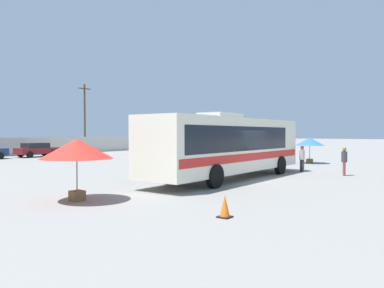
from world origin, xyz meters
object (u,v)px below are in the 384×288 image
Objects in this scene: coach_bus_cream_red at (228,144)px; passenger_waiting_on_apron at (344,160)px; vendor_umbrella_secondary_blue at (310,142)px; parked_car_third_maroon at (37,149)px; vendor_umbrella_near_gate_red at (77,149)px; traffic_cone_on_apron at (225,207)px; utility_pole_far at (85,116)px; attendant_by_bus_door at (302,157)px.

coach_bus_cream_red reaches higher than passenger_waiting_on_apron.
vendor_umbrella_secondary_blue is 26.24m from parked_car_third_maroon.
passenger_waiting_on_apron is 29.37m from parked_car_third_maroon.
vendor_umbrella_near_gate_red is (-13.81, 5.23, 0.90)m from passenger_waiting_on_apron.
vendor_umbrella_secondary_blue is at bearing -70.70° from parked_car_third_maroon.
vendor_umbrella_secondary_blue reaches higher than traffic_cone_on_apron.
utility_pole_far is (14.03, 30.85, 2.81)m from coach_bus_cream_red.
utility_pole_far reaches higher than traffic_cone_on_apron.
utility_pole_far reaches higher than attendant_by_bus_door.
parked_car_third_maroon is at bearing 92.71° from passenger_waiting_on_apron.
parked_car_third_maroon is (-8.67, 24.75, -0.93)m from vendor_umbrella_secondary_blue.
attendant_by_bus_door and passenger_waiting_on_apron have the same top height.
passenger_waiting_on_apron reaches higher than traffic_cone_on_apron.
vendor_umbrella_secondary_blue is (7.28, 4.59, 0.78)m from passenger_waiting_on_apron.
attendant_by_bus_door reaches higher than traffic_cone_on_apron.
vendor_umbrella_near_gate_red is 21.10m from vendor_umbrella_secondary_blue.
attendant_by_bus_door is 2.68m from passenger_waiting_on_apron.
vendor_umbrella_near_gate_red is 27.13m from parked_car_third_maroon.
vendor_umbrella_secondary_blue is at bearing -92.77° from utility_pole_far.
parked_car_third_maroon is at bearing 81.17° from coach_bus_cream_red.
vendor_umbrella_secondary_blue is 30.78m from utility_pole_far.
vendor_umbrella_secondary_blue reaches higher than attendant_by_bus_door.
utility_pole_far reaches higher than coach_bus_cream_red.
attendant_by_bus_door is at bearing 78.35° from passenger_waiting_on_apron.
traffic_cone_on_apron is at bearing -111.18° from parked_car_third_maroon.
attendant_by_bus_door is (5.81, -1.71, -0.90)m from coach_bus_cream_red.
utility_pole_far is (22.57, 29.96, 2.81)m from vendor_umbrella_near_gate_red.
parked_car_third_maroon is (-1.39, 29.34, -0.14)m from passenger_waiting_on_apron.
coach_bus_cream_red is at bearing 163.58° from attendant_by_bus_door.
attendant_by_bus_door is 0.63× the size of vendor_umbrella_near_gate_red.
parked_car_third_maroon is (-1.93, 26.71, -0.14)m from attendant_by_bus_door.
traffic_cone_on_apron is (-7.59, -4.61, -1.50)m from coach_bus_cream_red.
vendor_umbrella_secondary_blue is 0.26× the size of utility_pole_far.
traffic_cone_on_apron is (-20.14, -4.86, -1.38)m from vendor_umbrella_secondary_blue.
passenger_waiting_on_apron is 12.88m from traffic_cone_on_apron.
coach_bus_cream_red is 5.28× the size of vendor_umbrella_secondary_blue.
coach_bus_cream_red reaches higher than parked_car_third_maroon.
vendor_umbrella_secondary_blue is (21.09, -0.64, -0.12)m from vendor_umbrella_near_gate_red.
utility_pole_far is (8.22, 32.57, 3.71)m from attendant_by_bus_door.
traffic_cone_on_apron is (-21.62, -35.47, -4.30)m from utility_pole_far.
attendant_by_bus_door is at bearing -16.42° from coach_bus_cream_red.
traffic_cone_on_apron is at bearing -167.79° from attendant_by_bus_door.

